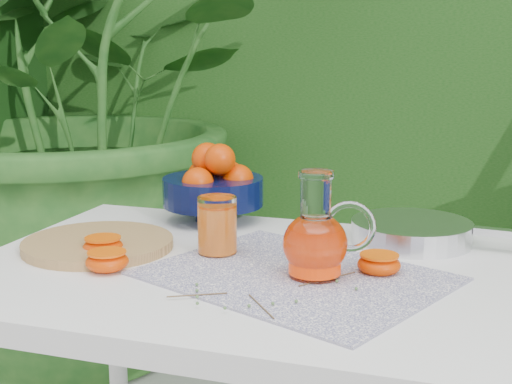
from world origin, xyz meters
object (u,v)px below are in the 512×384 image
(white_table, at_px, (252,310))
(saute_pan, at_px, (413,231))
(cutting_board, at_px, (98,244))
(juice_pitcher, at_px, (316,241))
(fruit_bowl, at_px, (214,185))

(white_table, bearing_deg, saute_pan, 44.14)
(cutting_board, bearing_deg, juice_pitcher, -5.34)
(white_table, height_order, saute_pan, saute_pan)
(white_table, distance_m, fruit_bowl, 0.38)
(juice_pitcher, height_order, saute_pan, juice_pitcher)
(white_table, height_order, fruit_bowl, fruit_bowl)
(cutting_board, distance_m, fruit_bowl, 0.31)
(cutting_board, height_order, juice_pitcher, juice_pitcher)
(fruit_bowl, relative_size, juice_pitcher, 1.52)
(white_table, xyz_separation_m, saute_pan, (0.25, 0.24, 0.11))
(cutting_board, height_order, saute_pan, saute_pan)
(juice_pitcher, xyz_separation_m, saute_pan, (0.13, 0.27, -0.04))
(cutting_board, relative_size, saute_pan, 0.67)
(fruit_bowl, height_order, juice_pitcher, juice_pitcher)
(fruit_bowl, distance_m, saute_pan, 0.44)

